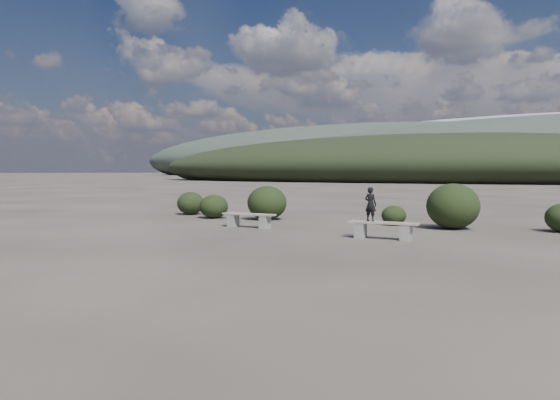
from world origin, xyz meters
The scene contains 9 objects.
ground centered at (0.00, 0.00, 0.00)m, with size 1200.00×1200.00×0.00m, color #302B26.
bench_left centered at (-2.11, 5.94, 0.29)m, with size 1.90×0.44×0.47m.
bench_right centered at (2.80, 5.26, 0.29)m, with size 1.95×0.53×0.48m.
seated_person centered at (2.45, 5.23, 0.96)m, with size 0.35×0.23×0.95m, color black.
shrub_a centered at (-5.35, 8.24, 0.47)m, with size 1.14×1.14×0.94m, color black.
shrub_b centered at (-3.18, 8.76, 0.65)m, with size 1.52×1.52×1.30m, color black.
shrub_c centered at (1.75, 9.18, 0.34)m, with size 0.85×0.85×0.68m, color black.
shrub_d centered at (3.80, 9.01, 0.74)m, with size 1.69×1.69×1.48m, color black.
shrub_f centered at (-7.37, 9.21, 0.49)m, with size 1.16×1.16×0.98m, color black.
Camera 1 is at (8.03, -8.98, 1.86)m, focal length 35.00 mm.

